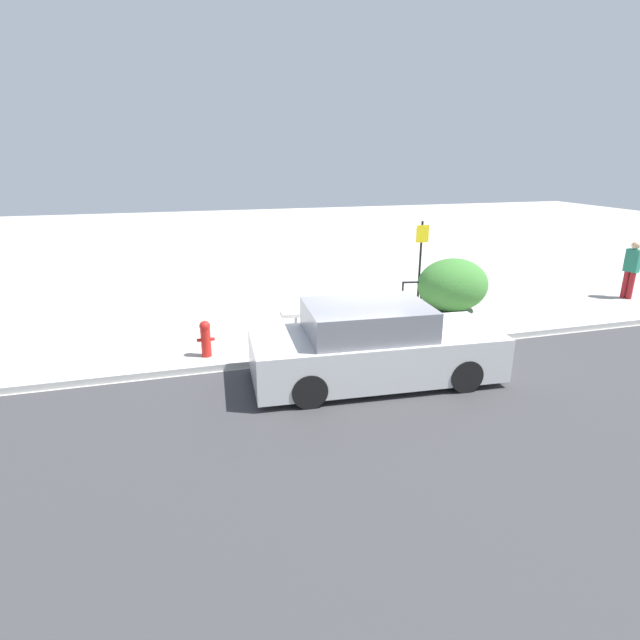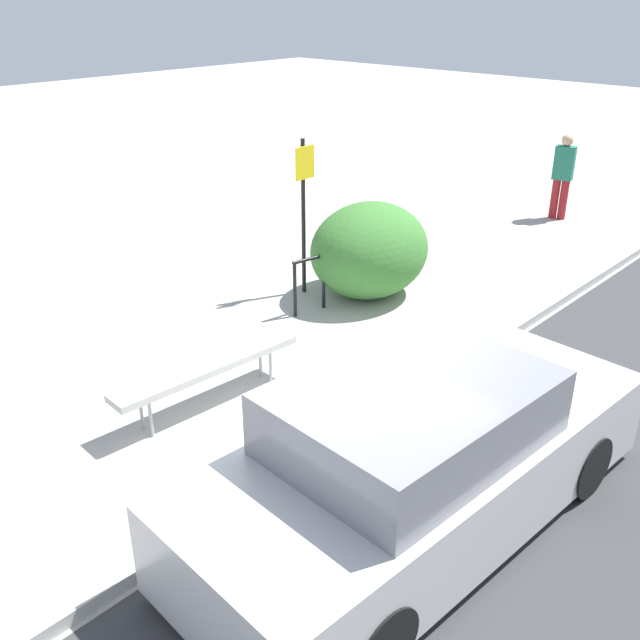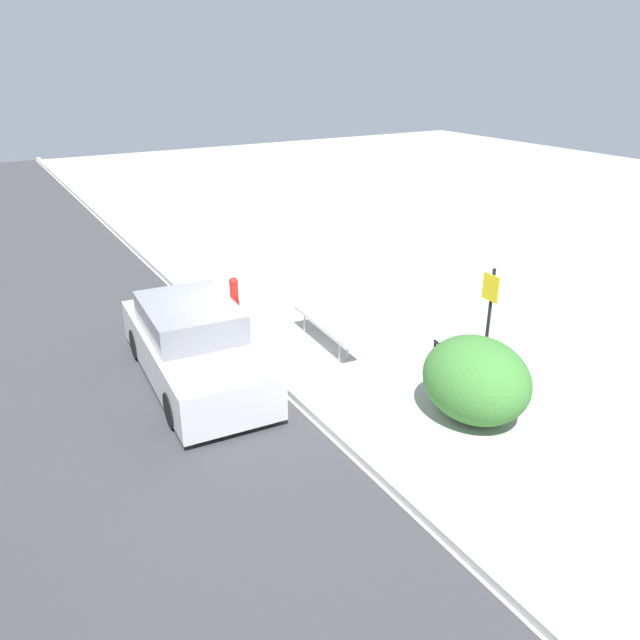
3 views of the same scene
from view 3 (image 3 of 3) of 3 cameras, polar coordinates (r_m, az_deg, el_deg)
The scene contains 8 objects.
ground_plane at distance 12.07m, azimuth -4.97°, elevation -4.55°, with size 60.00×60.00×0.00m, color #ADAAA3.
curb at distance 12.04m, azimuth -4.98°, elevation -4.28°, with size 60.00×0.20×0.13m.
bench at distance 12.80m, azimuth 0.46°, elevation -0.43°, with size 2.29×0.48×0.52m.
bike_rack at distance 11.42m, azimuth 11.00°, elevation -3.77°, with size 0.55×0.15×0.83m.
sign_post at distance 11.11m, azimuth 15.13°, elevation 0.05°, with size 0.36×0.08×2.30m.
fire_hydrant at distance 14.90m, azimuth -7.86°, elevation 2.57°, with size 0.36×0.22×0.77m.
shrub_hedge at distance 10.53m, azimuth 14.07°, elevation -5.30°, with size 1.89×1.61×1.40m.
parked_car_near at distance 11.67m, azimuth -11.46°, elevation -2.34°, with size 4.58×2.01×1.45m.
Camera 3 is at (9.71, -4.48, 5.59)m, focal length 35.00 mm.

